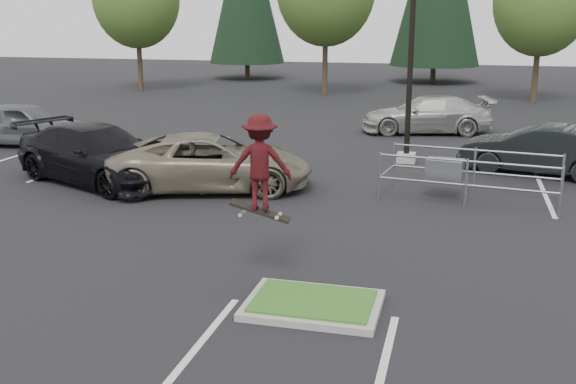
% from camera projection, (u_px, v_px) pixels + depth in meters
% --- Properties ---
extents(ground, '(120.00, 120.00, 0.00)m').
position_uv_depth(ground, '(313.00, 308.00, 11.11)').
color(ground, black).
rests_on(ground, ground).
extents(grass_median, '(2.20, 1.60, 0.16)m').
position_uv_depth(grass_median, '(313.00, 304.00, 11.09)').
color(grass_median, '#98978E').
rests_on(grass_median, ground).
extents(stall_lines, '(22.62, 17.60, 0.01)m').
position_uv_depth(stall_lines, '(312.00, 206.00, 17.08)').
color(stall_lines, silver).
rests_on(stall_lines, ground).
extents(light_pole, '(0.70, 0.60, 10.12)m').
position_uv_depth(light_pole, '(412.00, 20.00, 21.07)').
color(light_pole, '#98978E').
rests_on(light_pole, ground).
extents(decid_a, '(5.44, 5.44, 8.91)m').
position_uv_depth(decid_a, '(137.00, 1.00, 42.18)').
color(decid_a, '#38281C').
rests_on(decid_a, ground).
extents(decid_c, '(5.12, 5.12, 8.38)m').
position_uv_depth(decid_c, '(541.00, 5.00, 36.27)').
color(decid_c, '#38281C').
rests_on(decid_c, ground).
extents(cart_corral, '(4.64, 2.19, 1.27)m').
position_uv_depth(cart_corral, '(451.00, 170.00, 17.55)').
color(cart_corral, gray).
rests_on(cart_corral, ground).
extents(skateboarder, '(1.20, 0.84, 1.91)m').
position_uv_depth(skateboarder, '(260.00, 163.00, 11.78)').
color(skateboarder, black).
rests_on(skateboarder, ground).
extents(car_l_tan, '(6.04, 4.01, 1.54)m').
position_uv_depth(car_l_tan, '(209.00, 162.00, 18.56)').
color(car_l_tan, '#786E5B').
rests_on(car_l_tan, ground).
extents(car_l_black, '(6.17, 4.43, 1.66)m').
position_uv_depth(car_l_black, '(95.00, 154.00, 19.39)').
color(car_l_black, black).
rests_on(car_l_black, ground).
extents(car_l_grey, '(4.87, 2.36, 1.60)m').
position_uv_depth(car_l_grey, '(25.00, 124.00, 24.95)').
color(car_l_grey, '#55595D').
rests_on(car_l_grey, ground).
extents(car_r_charc, '(4.82, 2.61, 1.51)m').
position_uv_depth(car_r_charc, '(538.00, 150.00, 20.36)').
color(car_r_charc, black).
rests_on(car_r_charc, ground).
extents(car_far_silver, '(5.55, 3.18, 1.51)m').
position_uv_depth(car_far_silver, '(428.00, 115.00, 27.57)').
color(car_far_silver, '#B3B2AD').
rests_on(car_far_silver, ground).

